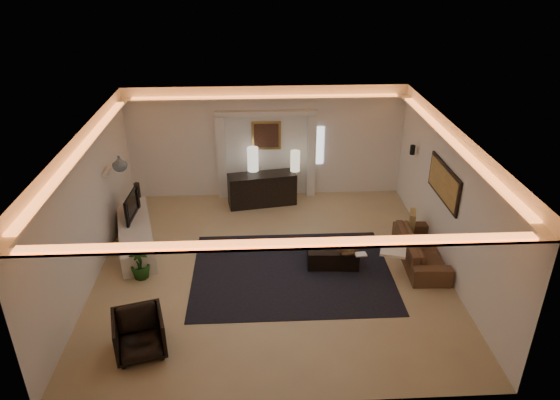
{
  "coord_description": "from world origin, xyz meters",
  "views": [
    {
      "loc": [
        -0.29,
        -8.78,
        5.93
      ],
      "look_at": [
        0.2,
        0.6,
        1.25
      ],
      "focal_mm": 32.71,
      "sensor_mm": 36.0,
      "label": 1
    }
  ],
  "objects_px": {
    "console": "(262,190)",
    "armchair": "(139,334)",
    "sofa": "(421,249)",
    "coffee_table": "(333,256)"
  },
  "relations": [
    {
      "from": "console",
      "to": "armchair",
      "type": "xyz_separation_m",
      "value": [
        -2.07,
        -5.23,
        -0.04
      ]
    },
    {
      "from": "sofa",
      "to": "coffee_table",
      "type": "bearing_deg",
      "value": 93.74
    },
    {
      "from": "console",
      "to": "armchair",
      "type": "height_order",
      "value": "console"
    },
    {
      "from": "console",
      "to": "coffee_table",
      "type": "bearing_deg",
      "value": -73.59
    },
    {
      "from": "console",
      "to": "armchair",
      "type": "distance_m",
      "value": 5.63
    },
    {
      "from": "console",
      "to": "coffee_table",
      "type": "xyz_separation_m",
      "value": [
        1.39,
        -2.86,
        -0.2
      ]
    },
    {
      "from": "sofa",
      "to": "armchair",
      "type": "xyz_separation_m",
      "value": [
        -5.32,
        -2.41,
        0.08
      ]
    },
    {
      "from": "console",
      "to": "armchair",
      "type": "relative_size",
      "value": 2.12
    },
    {
      "from": "sofa",
      "to": "coffee_table",
      "type": "xyz_separation_m",
      "value": [
        -1.85,
        -0.04,
        -0.08
      ]
    },
    {
      "from": "armchair",
      "to": "coffee_table",
      "type": "bearing_deg",
      "value": 19.07
    }
  ]
}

